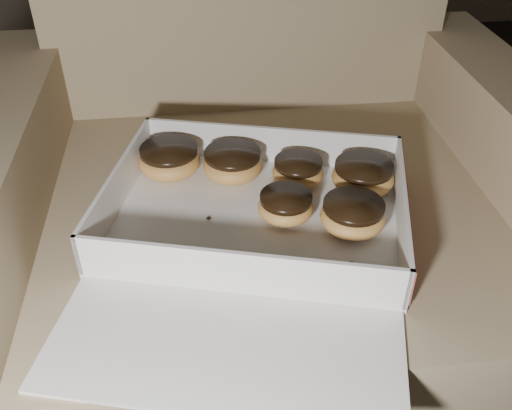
% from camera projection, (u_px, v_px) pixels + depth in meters
% --- Properties ---
extents(armchair, '(0.93, 0.78, 0.97)m').
position_uv_depth(armchair, '(263.00, 230.00, 1.04)').
color(armchair, '#9E8465').
rests_on(armchair, floor).
extents(bakery_box, '(0.54, 0.59, 0.07)m').
position_uv_depth(bakery_box, '(254.00, 232.00, 0.81)').
color(bakery_box, white).
rests_on(bakery_box, armchair).
extents(donut_a, '(0.10, 0.10, 0.05)m').
position_uv_depth(donut_a, '(363.00, 176.00, 0.88)').
color(donut_a, '#CE8D48').
rests_on(donut_a, bakery_box).
extents(donut_b, '(0.10, 0.10, 0.05)m').
position_uv_depth(donut_b, '(233.00, 163.00, 0.91)').
color(donut_b, '#CE8D48').
rests_on(donut_b, bakery_box).
extents(donut_c, '(0.09, 0.09, 0.05)m').
position_uv_depth(donut_c, '(353.00, 215.00, 0.81)').
color(donut_c, '#CE8D48').
rests_on(donut_c, bakery_box).
extents(donut_d, '(0.10, 0.10, 0.05)m').
position_uv_depth(donut_d, '(170.00, 160.00, 0.92)').
color(donut_d, '#CE8D48').
rests_on(donut_d, bakery_box).
extents(donut_e, '(0.08, 0.08, 0.04)m').
position_uv_depth(donut_e, '(298.00, 171.00, 0.90)').
color(donut_e, '#CE8D48').
rests_on(donut_e, bakery_box).
extents(donut_f, '(0.08, 0.08, 0.04)m').
position_uv_depth(donut_f, '(286.00, 206.00, 0.83)').
color(donut_f, '#CE8D48').
rests_on(donut_f, bakery_box).
extents(crumb_a, '(0.01, 0.01, 0.00)m').
position_uv_depth(crumb_a, '(209.00, 218.00, 0.84)').
color(crumb_a, black).
rests_on(crumb_a, bakery_box).
extents(crumb_b, '(0.01, 0.01, 0.00)m').
position_uv_depth(crumb_b, '(175.00, 269.00, 0.75)').
color(crumb_b, black).
rests_on(crumb_b, bakery_box).
extents(crumb_c, '(0.01, 0.01, 0.00)m').
position_uv_depth(crumb_c, '(351.00, 263.00, 0.76)').
color(crumb_c, black).
rests_on(crumb_c, bakery_box).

